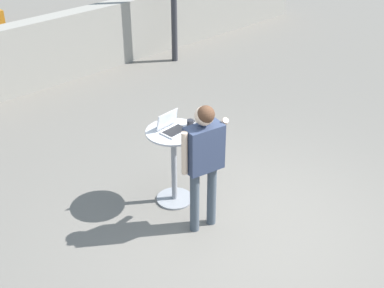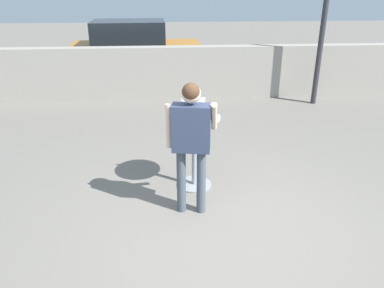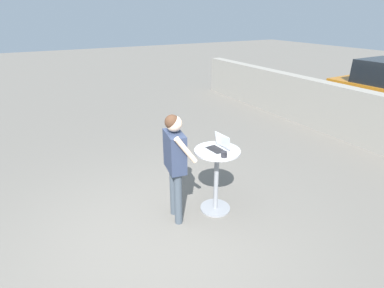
# 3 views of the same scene
# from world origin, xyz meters

# --- Properties ---
(ground_plane) EXTENTS (50.00, 50.00, 0.00)m
(ground_plane) POSITION_xyz_m (0.00, 0.00, 0.00)
(ground_plane) COLOR slate
(cafe_table) EXTENTS (0.67, 0.67, 1.01)m
(cafe_table) POSITION_xyz_m (-0.24, 1.10, 0.64)
(cafe_table) COLOR gray
(cafe_table) RESTS_ON ground_plane
(laptop) EXTENTS (0.34, 0.29, 0.22)m
(laptop) POSITION_xyz_m (-0.25, 1.12, 1.06)
(laptop) COLOR #B7BABF
(laptop) RESTS_ON cafe_table
(coffee_mug) EXTENTS (0.11, 0.08, 0.08)m
(coffee_mug) POSITION_xyz_m (-0.01, 1.06, 1.06)
(coffee_mug) COLOR #232328
(coffee_mug) RESTS_ON cafe_table
(standing_person) EXTENTS (0.60, 0.34, 1.62)m
(standing_person) POSITION_xyz_m (-0.33, 0.47, 1.03)
(standing_person) COLOR #424C56
(standing_person) RESTS_ON ground_plane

